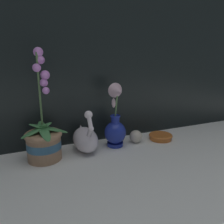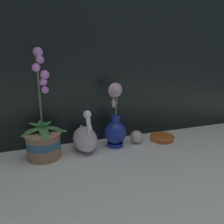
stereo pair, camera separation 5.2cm
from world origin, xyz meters
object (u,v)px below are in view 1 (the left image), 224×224
Objects in this scene: orchid_potted_plant at (44,139)px; blue_vase at (116,125)px; amber_dish at (161,136)px; swan_figurine at (85,138)px; glass_sphere at (136,136)px.

orchid_potted_plant reaches higher than blue_vase.
swan_figurine is at bearing 177.35° from amber_dish.
blue_vase is 0.13m from glass_sphere.
orchid_potted_plant is 0.18m from swan_figurine.
orchid_potted_plant is at bearing -174.48° from swan_figurine.
glass_sphere is at bearing 174.33° from amber_dish.
orchid_potted_plant reaches higher than amber_dish.
blue_vase is 2.51× the size of amber_dish.
glass_sphere is (0.26, -0.00, -0.03)m from swan_figurine.
glass_sphere is at bearing 2.22° from blue_vase.
swan_figurine is 1.72× the size of amber_dish.
glass_sphere is 0.52× the size of amber_dish.
swan_figurine is at bearing 178.98° from glass_sphere.
orchid_potted_plant is 0.32m from blue_vase.
swan_figurine is 3.29× the size of glass_sphere.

